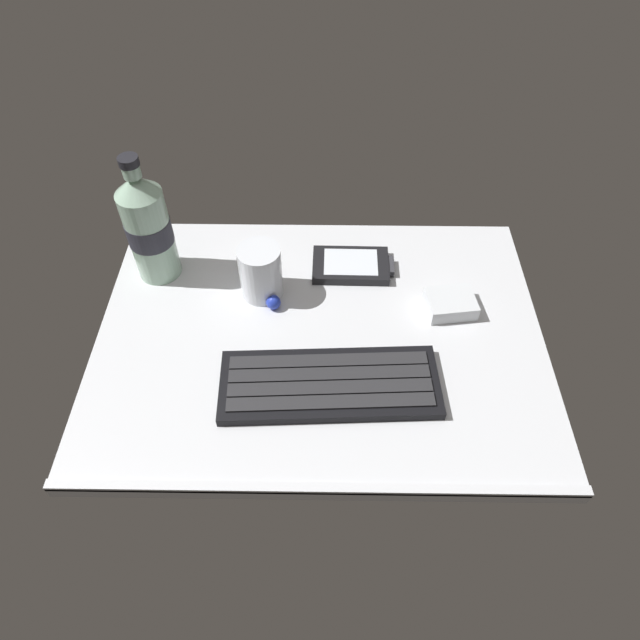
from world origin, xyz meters
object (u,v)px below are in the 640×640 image
Objects in this scene: handheld_device at (352,265)px; keyboard at (330,384)px; charger_block at (450,304)px; water_bottle at (148,227)px; trackball_mouse at (273,302)px; juice_cup at (261,273)px.

keyboard is at bearing -98.66° from handheld_device.
handheld_device is at bearing 149.56° from charger_block.
water_bottle is 9.45× the size of trackball_mouse.
keyboard is at bearing -141.54° from charger_block.
trackball_mouse is (-26.24, 0.06, -0.10)cm from charger_block.
handheld_device is 1.84× the size of charger_block.
keyboard is 35.48cm from water_bottle.
trackball_mouse is (-11.84, -8.40, 0.37)cm from handheld_device.
juice_cup reaches higher than charger_block.
water_bottle reaches higher than charger_block.
water_bottle is (-26.80, 21.75, 8.20)cm from keyboard.
charger_block is at bearing 38.46° from keyboard.
handheld_device is (3.45, 22.64, -0.08)cm from keyboard.
water_bottle is at bearing 165.37° from juice_cup.
trackball_mouse is at bearing 120.52° from keyboard.
trackball_mouse is at bearing 179.87° from charger_block.
juice_cup reaches higher than keyboard.
keyboard is 20.49cm from juice_cup.
handheld_device is 14.52cm from trackball_mouse.
juice_cup reaches higher than handheld_device.
handheld_device is at bearing 1.68° from water_bottle.
charger_block is (14.40, -8.46, 0.47)cm from handheld_device.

